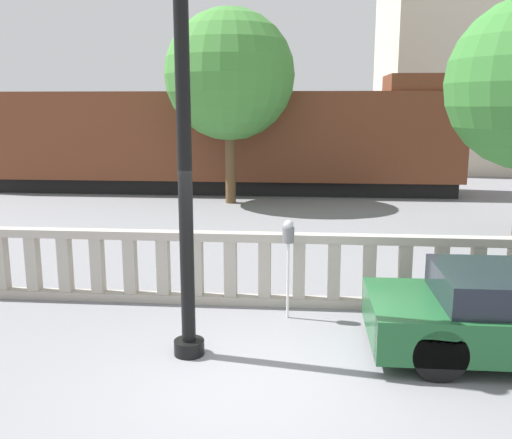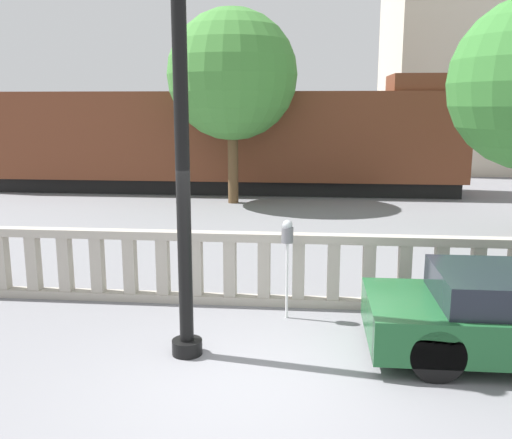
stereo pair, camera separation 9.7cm
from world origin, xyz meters
name	(u,v)px [view 1 (the left image)]	position (x,y,z in m)	size (l,w,h in m)	color
ground_plane	(247,385)	(0.00, 0.00, 0.00)	(160.00, 160.00, 0.00)	slate
balustrade	(265,269)	(0.00, 2.84, 0.62)	(12.55, 0.24, 1.24)	#ADA599
lamppost	(185,158)	(-0.87, 0.79, 2.65)	(0.41, 0.41, 5.59)	black
parking_meter	(288,239)	(0.41, 2.26, 1.29)	(0.19, 0.19, 1.58)	silver
train_near	(220,140)	(-2.66, 15.53, 1.99)	(18.25, 2.82, 4.38)	black
building_block	(507,48)	(11.13, 26.01, 6.27)	(12.69, 9.82, 12.55)	beige
tree_left	(230,75)	(-1.90, 12.88, 4.27)	(4.29, 4.29, 6.42)	brown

